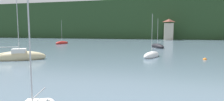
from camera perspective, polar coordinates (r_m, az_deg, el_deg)
name	(u,v)px	position (r m, az deg, el deg)	size (l,w,h in m)	color
wooded_hillside	(183,25)	(145.88, 20.36, 7.22)	(352.00, 76.40, 56.87)	#264223
shore_building_west	(169,30)	(94.79, 16.50, 5.93)	(4.27, 5.22, 9.88)	#BCB29E
sailboat_far_0	(157,46)	(51.63, 13.34, 1.20)	(4.52, 6.33, 8.02)	black
sailboat_mid_1	(19,57)	(32.73, -25.85, -1.67)	(7.70, 5.72, 10.45)	#CCBC8E
sailboat_far_2	(62,43)	(66.52, -14.67, 2.17)	(2.90, 5.78, 8.30)	red
sailboat_mid_4	(152,55)	(33.07, 11.68, -1.45)	(3.29, 5.42, 7.65)	white
mooring_buoy_near	(205,60)	(33.14, 25.90, -2.47)	(0.56, 0.56, 0.56)	orange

